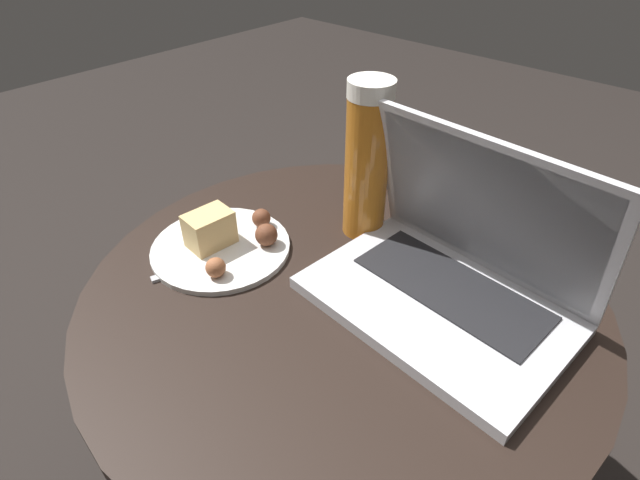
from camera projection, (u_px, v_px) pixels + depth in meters
table at (339, 347)px, 0.81m from camera, size 0.76×0.76×0.57m
napkin at (212, 243)px, 0.81m from camera, size 0.15×0.11×0.00m
laptop at (452, 273)px, 0.68m from camera, size 0.36×0.26×0.24m
beer_glass at (367, 161)px, 0.77m from camera, size 0.07×0.07×0.26m
snack_plate at (222, 241)px, 0.79m from camera, size 0.22×0.22×0.07m
fork at (212, 261)px, 0.77m from camera, size 0.07×0.16×0.00m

